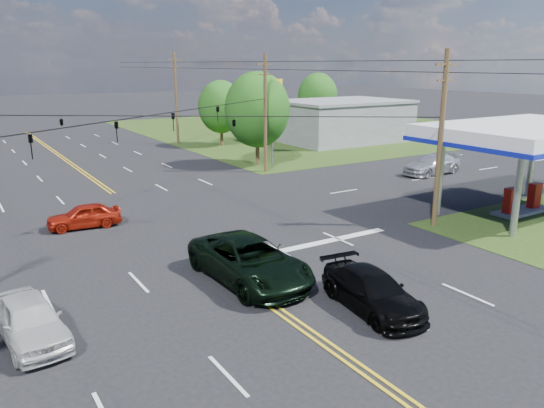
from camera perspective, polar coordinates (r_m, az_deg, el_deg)
ground at (r=30.97m, az=-12.68°, el=-1.89°), size 280.00×280.00×0.00m
grass_ne at (r=75.36m, az=4.55°, el=8.15°), size 46.00×48.00×0.03m
stop_bar at (r=26.35m, az=3.68°, el=-4.54°), size 10.00×0.50×0.02m
retail_ne at (r=62.66m, az=7.46°, el=8.75°), size 14.00×10.00×4.40m
gas_canopy at (r=34.50m, az=26.04°, el=6.67°), size 12.20×8.20×5.35m
pole_se at (r=29.84m, az=17.68°, el=6.81°), size 1.60×0.28×9.50m
pole_ne at (r=43.62m, az=-0.72°, el=9.83°), size 1.60×0.28×9.50m
pole_right_far at (r=60.61m, az=-10.29°, el=11.25°), size 1.60×0.28×10.00m
span_wire_signals at (r=29.84m, az=-13.33°, el=9.20°), size 26.00×18.00×1.13m
power_lines at (r=27.83m, az=-12.27°, el=14.26°), size 26.04×100.00×0.64m
tree_right_a at (r=46.71m, az=-1.60°, el=10.10°), size 5.70×5.70×8.18m
tree_right_b at (r=58.47m, az=-5.51°, el=10.36°), size 4.94×4.94×7.09m
tree_far_r at (r=72.77m, az=4.93°, el=11.50°), size 5.32×5.32×7.63m
pickup_dkgreen at (r=21.95m, az=-2.42°, el=-6.09°), size 3.17×6.53×1.79m
suv_black at (r=19.93m, az=10.73°, el=-9.17°), size 2.54×5.08×1.42m
pickup_white at (r=19.13m, az=-24.62°, el=-11.27°), size 2.20×4.53×1.49m
sedan_red at (r=30.83m, az=-19.56°, el=-1.20°), size 4.04×1.96×1.33m
sedan_far at (r=45.16m, az=16.82°, el=4.11°), size 5.72×2.68×1.61m
polesign_ne at (r=45.95m, az=-0.00°, el=11.23°), size 2.10×0.44×7.57m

